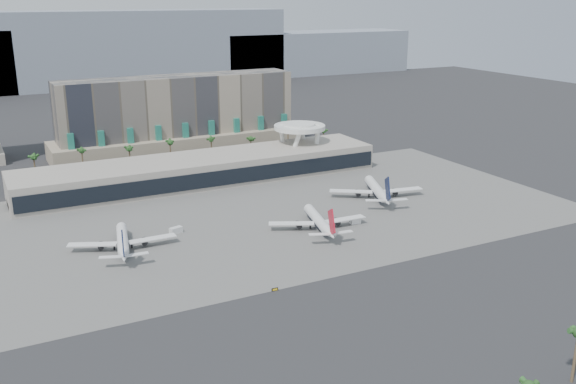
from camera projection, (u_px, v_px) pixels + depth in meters
name	position (u px, v px, depth m)	size (l,w,h in m)	color
ground	(319.00, 266.00, 208.63)	(900.00, 900.00, 0.00)	#232326
apron_pad	(250.00, 216.00, 255.36)	(260.00, 130.00, 0.06)	#5B5B59
mountain_ridge	(100.00, 54.00, 611.38)	(680.00, 60.00, 70.00)	gray
hotel	(179.00, 122.00, 356.25)	(140.00, 30.00, 42.00)	gray
terminal	(202.00, 168.00, 300.05)	(170.00, 32.50, 14.50)	#B3AB9D
saucer_structure	(300.00, 130.00, 325.79)	(26.00, 26.00, 21.89)	white
palm_row	(191.00, 144.00, 331.81)	(157.80, 2.80, 13.10)	brown
airliner_left	(123.00, 241.00, 220.81)	(36.43, 37.86, 13.21)	white
airliner_centre	(319.00, 220.00, 240.36)	(37.02, 38.44, 13.50)	white
airliner_right	(377.00, 190.00, 277.25)	(39.10, 40.34, 14.68)	white
service_vehicle_a	(176.00, 230.00, 236.75)	(4.70, 2.30, 2.30)	silver
service_vehicle_b	(355.00, 221.00, 246.63)	(3.95, 2.26, 2.03)	white
taxiway_sign	(275.00, 289.00, 190.87)	(2.01, 0.47, 0.91)	black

